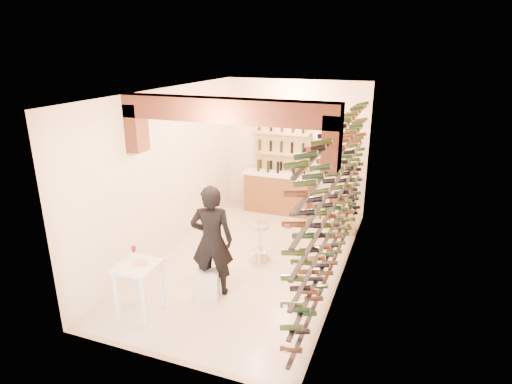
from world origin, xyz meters
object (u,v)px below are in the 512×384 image
at_px(tasting_table, 138,273).
at_px(chrome_barstool, 260,239).
at_px(crate_lower, 341,225).
at_px(back_counter, 278,191).
at_px(wine_rack, 334,194).
at_px(white_stool, 208,285).
at_px(person, 212,241).

relative_size(tasting_table, chrome_barstool, 1.38).
bearing_deg(crate_lower, back_counter, 157.70).
bearing_deg(tasting_table, wine_rack, 40.75).
bearing_deg(wine_rack, crate_lower, 93.84).
height_order(wine_rack, chrome_barstool, wine_rack).
bearing_deg(white_stool, tasting_table, -134.16).
relative_size(wine_rack, white_stool, 12.62).
distance_m(back_counter, person, 3.94).
xyz_separation_m(back_counter, person, (0.13, -3.92, 0.41)).
relative_size(person, crate_lower, 3.34).
distance_m(wine_rack, person, 2.21).
distance_m(tasting_table, person, 1.25).
distance_m(white_stool, crate_lower, 3.74).
distance_m(white_stool, chrome_barstool, 1.57).
relative_size(wine_rack, crate_lower, 10.05).
bearing_deg(back_counter, white_stool, -88.53).
bearing_deg(tasting_table, back_counter, 81.43).
bearing_deg(wine_rack, chrome_barstool, 176.88).
height_order(white_stool, crate_lower, white_stool).
xyz_separation_m(person, crate_lower, (1.57, 3.22, -0.78)).
relative_size(wine_rack, person, 3.01).
bearing_deg(crate_lower, tasting_table, -119.43).
xyz_separation_m(white_stool, chrome_barstool, (0.37, 1.51, 0.21)).
bearing_deg(crate_lower, person, -116.05).
bearing_deg(tasting_table, chrome_barstool, 62.95).
bearing_deg(white_stool, back_counter, 91.47).
height_order(wine_rack, back_counter, wine_rack).
height_order(back_counter, person, person).
distance_m(person, crate_lower, 3.67).
distance_m(wine_rack, back_counter, 3.38).
xyz_separation_m(tasting_table, chrome_barstool, (1.12, 2.29, -0.27)).
height_order(tasting_table, person, person).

